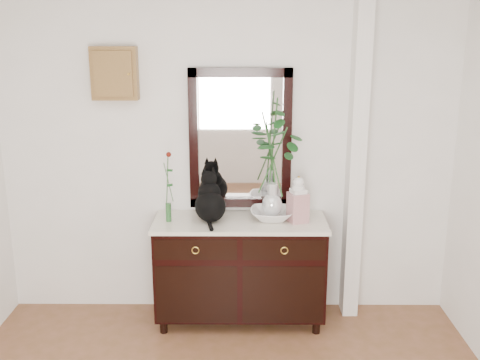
{
  "coord_description": "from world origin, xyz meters",
  "views": [
    {
      "loc": [
        0.12,
        -2.35,
        2.27
      ],
      "look_at": [
        0.1,
        1.63,
        1.2
      ],
      "focal_mm": 42.0,
      "sensor_mm": 36.0,
      "label": 1
    }
  ],
  "objects_px": {
    "sideboard": "(240,266)",
    "lotus_bowl": "(272,214)",
    "cat": "(210,197)",
    "ginger_jar": "(298,199)"
  },
  "relations": [
    {
      "from": "ginger_jar",
      "to": "cat",
      "type": "bearing_deg",
      "value": 178.22
    },
    {
      "from": "sideboard",
      "to": "ginger_jar",
      "type": "relative_size",
      "value": 3.67
    },
    {
      "from": "cat",
      "to": "ginger_jar",
      "type": "distance_m",
      "value": 0.67
    },
    {
      "from": "ginger_jar",
      "to": "lotus_bowl",
      "type": "bearing_deg",
      "value": 165.45
    },
    {
      "from": "cat",
      "to": "lotus_bowl",
      "type": "xyz_separation_m",
      "value": [
        0.47,
        0.03,
        -0.15
      ]
    },
    {
      "from": "cat",
      "to": "ginger_jar",
      "type": "xyz_separation_m",
      "value": [
        0.67,
        -0.02,
        -0.01
      ]
    },
    {
      "from": "cat",
      "to": "ginger_jar",
      "type": "bearing_deg",
      "value": -11.82
    },
    {
      "from": "sideboard",
      "to": "cat",
      "type": "relative_size",
      "value": 3.48
    },
    {
      "from": "sideboard",
      "to": "lotus_bowl",
      "type": "distance_m",
      "value": 0.49
    },
    {
      "from": "cat",
      "to": "lotus_bowl",
      "type": "height_order",
      "value": "cat"
    }
  ]
}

